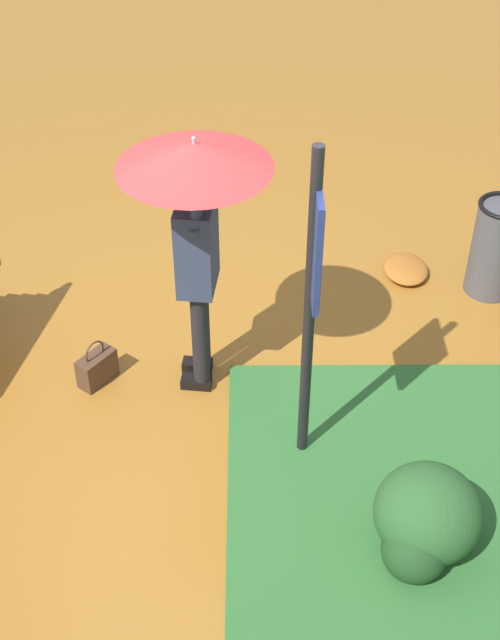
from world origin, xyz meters
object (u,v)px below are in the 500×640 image
at_px(handbag, 97,368).
at_px(trash_bin, 496,248).
at_px(person_with_umbrella, 196,204).
at_px(info_sign_post, 313,280).

xyz_separation_m(handbag, trash_bin, (-1.09, 3.11, 0.29)).
height_order(person_with_umbrella, trash_bin, person_with_umbrella).
bearing_deg(handbag, info_sign_post, 64.33).
xyz_separation_m(info_sign_post, handbag, (-0.71, -1.47, -1.32)).
height_order(handbag, trash_bin, trash_bin).
distance_m(handbag, trash_bin, 3.31).
distance_m(info_sign_post, trash_bin, 2.64).
bearing_deg(info_sign_post, handbag, -115.67).
bearing_deg(handbag, person_with_umbrella, 86.10).
xyz_separation_m(person_with_umbrella, handbag, (-0.05, -0.78, -1.42)).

